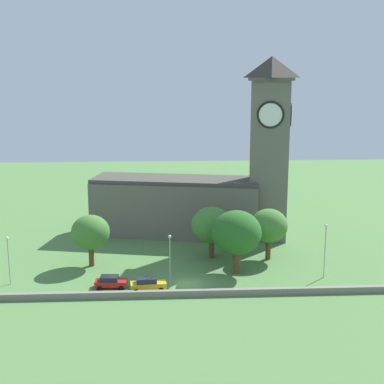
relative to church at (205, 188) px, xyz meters
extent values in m
plane|color=#517F42|center=(-4.23, -8.93, -8.70)|extent=(200.00, 200.00, 0.00)
cube|color=#666056|center=(-5.20, 1.07, -3.83)|extent=(31.31, 15.40, 9.74)
cube|color=#47433C|center=(-5.20, 1.07, 1.39)|extent=(31.15, 14.65, 0.70)
cube|color=#666056|center=(11.09, -2.26, 5.13)|extent=(7.71, 7.71, 27.65)
cube|color=#4F4B43|center=(11.09, -2.26, 19.20)|extent=(8.95, 8.95, 0.50)
pyramid|color=#38352F|center=(11.09, -2.26, 21.25)|extent=(8.10, 8.10, 3.59)
cylinder|color=white|center=(10.42, -5.52, 13.42)|extent=(4.12, 0.96, 4.18)
torus|color=black|center=(10.42, -5.52, 13.42)|extent=(4.54, 1.28, 4.56)
cylinder|color=white|center=(14.35, -2.93, 13.42)|extent=(0.96, 4.12, 4.18)
torus|color=black|center=(14.35, -2.93, 13.42)|extent=(1.28, 4.54, 4.56)
cube|color=gray|center=(-4.23, -28.21, -8.26)|extent=(56.56, 0.70, 0.88)
cube|color=red|center=(-14.74, -24.65, -8.02)|extent=(4.36, 2.10, 0.76)
cube|color=#1E232B|center=(-14.95, -24.64, -7.34)|extent=(2.47, 1.78, 0.60)
cylinder|color=black|center=(-13.24, -23.78, -8.40)|extent=(0.62, 0.37, 0.60)
cylinder|color=black|center=(-13.34, -25.66, -8.40)|extent=(0.62, 0.37, 0.60)
cylinder|color=black|center=(-16.13, -23.63, -8.40)|extent=(0.62, 0.37, 0.60)
cylinder|color=black|center=(-16.23, -25.51, -8.40)|extent=(0.62, 0.37, 0.60)
cube|color=gold|center=(-9.62, -25.98, -7.95)|extent=(4.93, 2.19, 0.83)
cube|color=#1E232B|center=(-9.86, -26.01, -7.20)|extent=(2.81, 1.79, 0.66)
cylinder|color=black|center=(-8.08, -24.96, -8.37)|extent=(0.69, 0.38, 0.67)
cylinder|color=black|center=(-7.92, -26.71, -8.37)|extent=(0.69, 0.38, 0.67)
cylinder|color=black|center=(-11.32, -25.25, -8.37)|extent=(0.69, 0.38, 0.67)
cylinder|color=black|center=(-11.16, -27.01, -8.37)|extent=(0.69, 0.38, 0.67)
cylinder|color=#9EA0A5|center=(-28.81, -22.64, -5.49)|extent=(0.14, 0.14, 6.42)
sphere|color=#F4EFCC|center=(-28.81, -22.64, -2.06)|extent=(0.44, 0.44, 0.44)
cylinder|color=#9EA0A5|center=(-6.67, -23.70, -5.39)|extent=(0.14, 0.14, 6.62)
sphere|color=#F4EFCC|center=(-6.67, -23.70, -1.86)|extent=(0.44, 0.44, 0.44)
cylinder|color=#9EA0A5|center=(15.35, -22.50, -4.95)|extent=(0.14, 0.14, 7.49)
sphere|color=#F4EFCC|center=(15.35, -22.50, -0.99)|extent=(0.44, 0.44, 0.44)
cylinder|color=brown|center=(3.04, -19.96, -6.98)|extent=(1.01, 1.01, 3.44)
ellipsoid|color=#286023|center=(3.04, -19.96, -2.56)|extent=(7.19, 7.19, 6.47)
cylinder|color=brown|center=(8.94, -14.11, -7.06)|extent=(0.82, 0.82, 3.27)
ellipsoid|color=#427A33|center=(8.94, -14.11, -3.22)|extent=(5.88, 5.88, 5.29)
cylinder|color=brown|center=(0.06, -12.84, -7.22)|extent=(0.90, 0.90, 2.96)
ellipsoid|color=#427A33|center=(0.06, -12.84, -3.33)|extent=(6.40, 6.40, 5.76)
cylinder|color=brown|center=(-18.51, -15.70, -7.12)|extent=(0.81, 0.81, 3.16)
ellipsoid|color=#427A33|center=(-18.51, -15.70, -3.37)|extent=(5.78, 5.78, 5.21)
camera|label=1|loc=(-7.42, -92.97, 18.92)|focal=49.46mm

